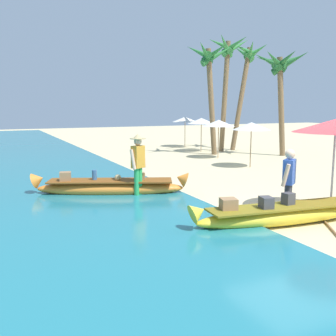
{
  "coord_description": "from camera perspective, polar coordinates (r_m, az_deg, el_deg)",
  "views": [
    {
      "loc": [
        -6.65,
        -7.05,
        2.58
      ],
      "look_at": [
        -2.17,
        2.53,
        0.9
      ],
      "focal_mm": 41.7,
      "sensor_mm": 36.0,
      "label": 1
    }
  ],
  "objects": [
    {
      "name": "ground_plane",
      "position": [
        10.03,
        17.77,
        -6.33
      ],
      "size": [
        80.0,
        80.0,
        0.0
      ],
      "primitive_type": "plane",
      "color": "beige"
    },
    {
      "name": "boat_yellow_foreground",
      "position": [
        8.95,
        16.24,
        -6.43
      ],
      "size": [
        4.42,
        1.19,
        0.7
      ],
      "color": "yellow",
      "rests_on": "ground"
    },
    {
      "name": "boat_orange_midground",
      "position": [
        11.42,
        -8.47,
        -2.74
      ],
      "size": [
        4.34,
        2.35,
        0.76
      ],
      "color": "orange",
      "rests_on": "ground"
    },
    {
      "name": "person_vendor_hatted",
      "position": [
        10.94,
        -4.4,
        0.98
      ],
      "size": [
        0.58,
        0.46,
        1.82
      ],
      "color": "green",
      "rests_on": "ground"
    },
    {
      "name": "person_tourist_customer",
      "position": [
        9.3,
        17.24,
        -1.69
      ],
      "size": [
        0.56,
        0.48,
        1.62
      ],
      "color": "#333842",
      "rests_on": "ground"
    },
    {
      "name": "patio_umbrella_large",
      "position": [
        10.01,
        23.33,
        5.61
      ],
      "size": [
        1.99,
        1.99,
        2.29
      ],
      "color": "#B7B7BC",
      "rests_on": "ground"
    },
    {
      "name": "parasol_row_0",
      "position": [
        16.85,
        12.1,
        6.0
      ],
      "size": [
        1.6,
        1.6,
        1.91
      ],
      "color": "#8E6B47",
      "rests_on": "ground"
    },
    {
      "name": "parasol_row_1",
      "position": [
        19.58,
        7.41,
        6.52
      ],
      "size": [
        1.6,
        1.6,
        1.91
      ],
      "color": "#8E6B47",
      "rests_on": "ground"
    },
    {
      "name": "parasol_row_2",
      "position": [
        22.35,
        4.9,
        6.86
      ],
      "size": [
        1.6,
        1.6,
        1.91
      ],
      "color": "#8E6B47",
      "rests_on": "ground"
    },
    {
      "name": "parasol_row_3",
      "position": [
        24.96,
        2.51,
        7.11
      ],
      "size": [
        1.6,
        1.6,
        1.91
      ],
      "color": "#8E6B47",
      "rests_on": "ground"
    },
    {
      "name": "palm_tree_tall_inland",
      "position": [
        23.96,
        11.5,
        14.55
      ],
      "size": [
        2.34,
        2.51,
        6.29
      ],
      "color": "brown",
      "rests_on": "ground"
    },
    {
      "name": "palm_tree_leaning_seaward",
      "position": [
        20.96,
        6.15,
        14.43
      ],
      "size": [
        2.6,
        2.51,
        5.85
      ],
      "color": "brown",
      "rests_on": "ground"
    },
    {
      "name": "palm_tree_mid_cluster",
      "position": [
        21.08,
        16.08,
        13.58
      ],
      "size": [
        2.88,
        2.94,
        5.37
      ],
      "color": "brown",
      "rests_on": "ground"
    },
    {
      "name": "palm_tree_far_behind",
      "position": [
        22.89,
        8.68,
        15.15
      ],
      "size": [
        2.65,
        2.59,
        6.49
      ],
      "color": "brown",
      "rests_on": "ground"
    }
  ]
}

